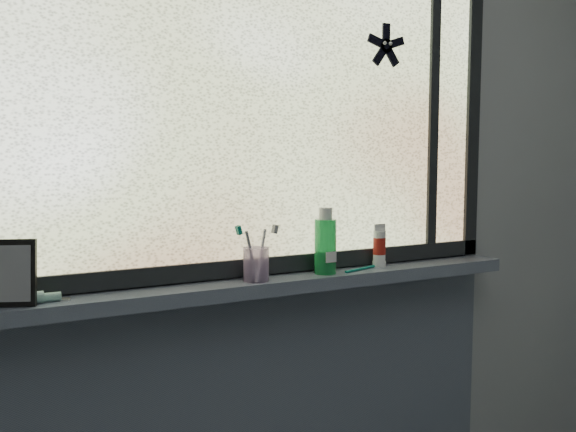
% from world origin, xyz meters
% --- Properties ---
extents(wall_back, '(3.00, 0.01, 2.50)m').
position_xyz_m(wall_back, '(0.00, 1.30, 1.25)').
color(wall_back, '#9EA3A8').
rests_on(wall_back, ground).
extents(windowsill, '(1.62, 0.14, 0.04)m').
position_xyz_m(windowsill, '(0.00, 1.23, 1.00)').
color(windowsill, slate).
rests_on(windowsill, wall_back).
extents(window_pane, '(1.50, 0.01, 1.00)m').
position_xyz_m(window_pane, '(0.00, 1.28, 1.53)').
color(window_pane, silver).
rests_on(window_pane, wall_back).
extents(frame_bottom, '(1.60, 0.03, 0.05)m').
position_xyz_m(frame_bottom, '(0.00, 1.28, 1.05)').
color(frame_bottom, black).
rests_on(frame_bottom, windowsill).
extents(frame_right, '(0.05, 0.03, 1.10)m').
position_xyz_m(frame_right, '(0.78, 1.28, 1.53)').
color(frame_right, black).
rests_on(frame_right, wall_back).
extents(frame_mullion, '(0.03, 0.03, 1.00)m').
position_xyz_m(frame_mullion, '(0.60, 1.28, 1.53)').
color(frame_mullion, black).
rests_on(frame_mullion, wall_back).
extents(starfish_sticker, '(0.15, 0.02, 0.15)m').
position_xyz_m(starfish_sticker, '(0.40, 1.27, 1.72)').
color(starfish_sticker, black).
rests_on(starfish_sticker, window_pane).
extents(vanity_mirror, '(0.14, 0.11, 0.16)m').
position_xyz_m(vanity_mirror, '(-0.73, 1.22, 1.10)').
color(vanity_mirror, black).
rests_on(vanity_mirror, windowsill).
extents(toothpaste_tube, '(0.17, 0.04, 0.03)m').
position_xyz_m(toothpaste_tube, '(-0.66, 1.21, 1.03)').
color(toothpaste_tube, white).
rests_on(toothpaste_tube, windowsill).
extents(toothbrush_cup, '(0.08, 0.08, 0.10)m').
position_xyz_m(toothbrush_cup, '(-0.08, 1.21, 1.07)').
color(toothbrush_cup, '#CFACE4').
rests_on(toothbrush_cup, windowsill).
extents(toothbrush_lying, '(0.19, 0.07, 0.01)m').
position_xyz_m(toothbrush_lying, '(0.28, 1.21, 1.03)').
color(toothbrush_lying, '#0D7666').
rests_on(toothbrush_lying, windowsill).
extents(mouthwash_bottle, '(0.09, 0.09, 0.16)m').
position_xyz_m(mouthwash_bottle, '(0.15, 1.22, 1.12)').
color(mouthwash_bottle, green).
rests_on(mouthwash_bottle, windowsill).
extents(cream_tube, '(0.04, 0.04, 0.10)m').
position_xyz_m(cream_tube, '(0.36, 1.23, 1.09)').
color(cream_tube, silver).
rests_on(cream_tube, windowsill).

